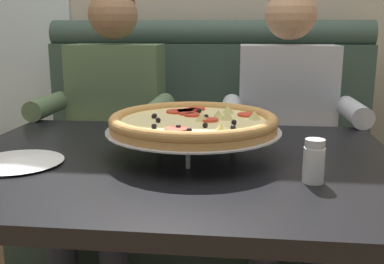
% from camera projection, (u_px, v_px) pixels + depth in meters
% --- Properties ---
extents(booth_bench, '(1.65, 0.78, 1.13)m').
position_uv_depth(booth_bench, '(203.00, 172.00, 2.19)').
color(booth_bench, '#384C42').
rests_on(booth_bench, ground_plane).
extents(dining_table, '(1.23, 0.92, 0.74)m').
position_uv_depth(dining_table, '(174.00, 188.00, 1.24)').
color(dining_table, black).
rests_on(dining_table, ground_plane).
extents(diner_left, '(0.54, 0.64, 1.27)m').
position_uv_depth(diner_left, '(111.00, 119.00, 1.90)').
color(diner_left, '#2D3342').
rests_on(diner_left, ground_plane).
extents(diner_right, '(0.54, 0.64, 1.27)m').
position_uv_depth(diner_right, '(288.00, 123.00, 1.82)').
color(diner_right, '#2D3342').
rests_on(diner_right, ground_plane).
extents(pizza, '(0.48, 0.48, 0.12)m').
position_uv_depth(pizza, '(194.00, 123.00, 1.23)').
color(pizza, silver).
rests_on(pizza, dining_table).
extents(shaker_pepper_flakes, '(0.05, 0.05, 0.10)m').
position_uv_depth(shaker_pepper_flakes, '(314.00, 164.00, 1.01)').
color(shaker_pepper_flakes, white).
rests_on(shaker_pepper_flakes, dining_table).
extents(plate_near_left, '(0.24, 0.24, 0.02)m').
position_uv_depth(plate_near_left, '(17.00, 160.00, 1.16)').
color(plate_near_left, white).
rests_on(plate_near_left, dining_table).
extents(patio_chair, '(0.40, 0.40, 0.86)m').
position_uv_depth(patio_chair, '(42.00, 101.00, 3.55)').
color(patio_chair, black).
rests_on(patio_chair, ground_plane).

